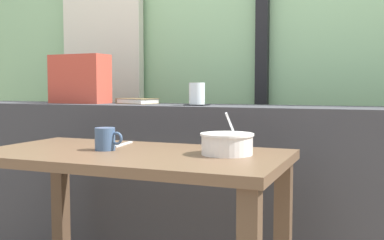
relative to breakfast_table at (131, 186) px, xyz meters
The scene contains 12 objects.
outdoor_backdrop 1.42m from the breakfast_table, 88.65° to the left, with size 4.80×0.08×2.80m, color #8EBC89.
curtain_left_panel 1.50m from the breakfast_table, 126.99° to the left, with size 0.56×0.06×2.50m, color beige.
window_divider_post 1.33m from the breakfast_table, 78.86° to the left, with size 0.07×0.05×2.60m, color black.
dark_console_ledge 0.64m from the breakfast_table, 87.40° to the left, with size 2.80×0.37×0.89m, color #38383D.
breakfast_table is the anchor object (origin of this frame).
coaster_square 0.64m from the breakfast_table, 86.52° to the left, with size 0.10×0.10×0.01m, color black.
juice_glass 0.66m from the breakfast_table, 86.52° to the left, with size 0.08×0.08×0.10m.
closed_book 0.80m from the breakfast_table, 116.94° to the left, with size 0.23×0.19×0.03m.
throw_pillow 0.99m from the breakfast_table, 137.07° to the left, with size 0.32×0.14×0.26m, color #B74233.
soup_bowl 0.39m from the breakfast_table, 10.08° to the left, with size 0.19×0.19×0.15m.
fork_utensil 0.25m from the breakfast_table, 128.48° to the left, with size 0.02×0.17×0.01m, color silver.
ceramic_mug 0.20m from the breakfast_table, behind, with size 0.11×0.08×0.08m.
Camera 1 is at (0.81, -1.54, 0.98)m, focal length 43.32 mm.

